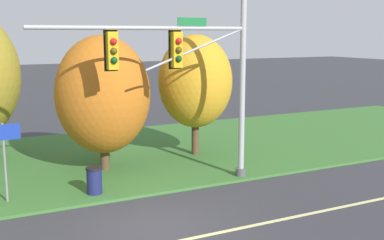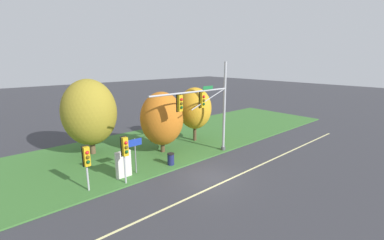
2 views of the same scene
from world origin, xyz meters
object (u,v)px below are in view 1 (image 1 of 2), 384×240
trash_bin (94,180)px  tree_left_of_mast (103,95)px  tree_behind_signpost (195,82)px  route_sign_post (4,148)px  traffic_signal_mast (193,63)px

trash_bin → tree_left_of_mast: bearing=66.9°
tree_left_of_mast → tree_behind_signpost: tree_behind_signpost is taller
tree_left_of_mast → tree_behind_signpost: (4.39, 0.59, 0.28)m
route_sign_post → trash_bin: route_sign_post is taller
traffic_signal_mast → tree_behind_signpost: 4.47m
traffic_signal_mast → tree_behind_signpost: (2.02, 3.83, -1.08)m
route_sign_post → tree_behind_signpost: 8.97m
traffic_signal_mast → tree_left_of_mast: 4.23m
traffic_signal_mast → route_sign_post: (-6.32, 0.92, -2.59)m
tree_left_of_mast → trash_bin: bearing=-113.1°
route_sign_post → tree_left_of_mast: (3.96, 2.32, 1.23)m
tree_behind_signpost → traffic_signal_mast: bearing=-117.8°
tree_behind_signpost → tree_left_of_mast: bearing=-172.3°
traffic_signal_mast → route_sign_post: 6.90m
traffic_signal_mast → tree_behind_signpost: traffic_signal_mast is taller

